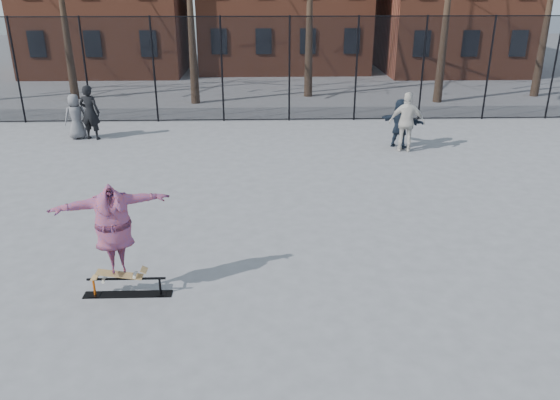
{
  "coord_description": "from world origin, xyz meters",
  "views": [
    {
      "loc": [
        0.14,
        -8.38,
        5.23
      ],
      "look_at": [
        0.46,
        1.5,
        1.23
      ],
      "focal_mm": 35.0,
      "sensor_mm": 36.0,
      "label": 1
    }
  ],
  "objects_px": {
    "skate_rail": "(127,288)",
    "bystander_white": "(407,122)",
    "bystander_black": "(90,112)",
    "bystander_grey": "(76,117)",
    "skater": "(114,231)",
    "bystander_navy": "(400,123)",
    "skateboard": "(120,275)"
  },
  "relations": [
    {
      "from": "skate_rail",
      "to": "bystander_white",
      "type": "bearing_deg",
      "value": 50.43
    },
    {
      "from": "bystander_black",
      "to": "bystander_grey",
      "type": "bearing_deg",
      "value": 1.52
    },
    {
      "from": "skater",
      "to": "bystander_white",
      "type": "relative_size",
      "value": 1.04
    },
    {
      "from": "skater",
      "to": "bystander_navy",
      "type": "distance_m",
      "value": 11.55
    },
    {
      "from": "bystander_grey",
      "to": "bystander_black",
      "type": "relative_size",
      "value": 0.83
    },
    {
      "from": "skate_rail",
      "to": "bystander_grey",
      "type": "xyz_separation_m",
      "value": [
        -4.08,
        10.47,
        0.65
      ]
    },
    {
      "from": "skateboard",
      "to": "bystander_white",
      "type": "relative_size",
      "value": 0.45
    },
    {
      "from": "skater",
      "to": "bystander_navy",
      "type": "relative_size",
      "value": 1.22
    },
    {
      "from": "skate_rail",
      "to": "skater",
      "type": "distance_m",
      "value": 1.13
    },
    {
      "from": "skate_rail",
      "to": "bystander_grey",
      "type": "relative_size",
      "value": 1.0
    },
    {
      "from": "skater",
      "to": "bystander_grey",
      "type": "height_order",
      "value": "skater"
    },
    {
      "from": "skate_rail",
      "to": "skateboard",
      "type": "distance_m",
      "value": 0.28
    },
    {
      "from": "skateboard",
      "to": "bystander_navy",
      "type": "bearing_deg",
      "value": 51.9
    },
    {
      "from": "bystander_black",
      "to": "bystander_white",
      "type": "distance_m",
      "value": 10.78
    },
    {
      "from": "skater",
      "to": "bystander_black",
      "type": "relative_size",
      "value": 1.05
    },
    {
      "from": "skateboard",
      "to": "bystander_grey",
      "type": "relative_size",
      "value": 0.55
    },
    {
      "from": "skater",
      "to": "bystander_navy",
      "type": "xyz_separation_m",
      "value": [
        7.12,
        9.08,
        -0.44
      ]
    },
    {
      "from": "bystander_black",
      "to": "bystander_navy",
      "type": "xyz_separation_m",
      "value": [
        10.55,
        -1.3,
        -0.14
      ]
    },
    {
      "from": "bystander_black",
      "to": "bystander_navy",
      "type": "distance_m",
      "value": 10.63
    },
    {
      "from": "skater",
      "to": "bystander_black",
      "type": "xyz_separation_m",
      "value": [
        -3.43,
        10.38,
        -0.31
      ]
    },
    {
      "from": "skateboard",
      "to": "bystander_black",
      "type": "bearing_deg",
      "value": 108.3
    },
    {
      "from": "skate_rail",
      "to": "skater",
      "type": "xyz_separation_m",
      "value": [
        -0.11,
        -0.0,
        1.12
      ]
    },
    {
      "from": "bystander_black",
      "to": "bystander_white",
      "type": "xyz_separation_m",
      "value": [
        10.63,
        -1.79,
        0.01
      ]
    },
    {
      "from": "bystander_grey",
      "to": "bystander_navy",
      "type": "bearing_deg",
      "value": 143.26
    },
    {
      "from": "skateboard",
      "to": "bystander_navy",
      "type": "distance_m",
      "value": 11.55
    },
    {
      "from": "skate_rail",
      "to": "bystander_white",
      "type": "distance_m",
      "value": 11.16
    },
    {
      "from": "skate_rail",
      "to": "bystander_navy",
      "type": "bearing_deg",
      "value": 52.32
    },
    {
      "from": "skateboard",
      "to": "skater",
      "type": "distance_m",
      "value": 0.86
    },
    {
      "from": "skate_rail",
      "to": "skateboard",
      "type": "relative_size",
      "value": 1.82
    },
    {
      "from": "bystander_navy",
      "to": "skater",
      "type": "bearing_deg",
      "value": 90.86
    },
    {
      "from": "bystander_black",
      "to": "bystander_navy",
      "type": "bearing_deg",
      "value": -175.34
    },
    {
      "from": "bystander_grey",
      "to": "bystander_black",
      "type": "bearing_deg",
      "value": 140.28
    }
  ]
}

